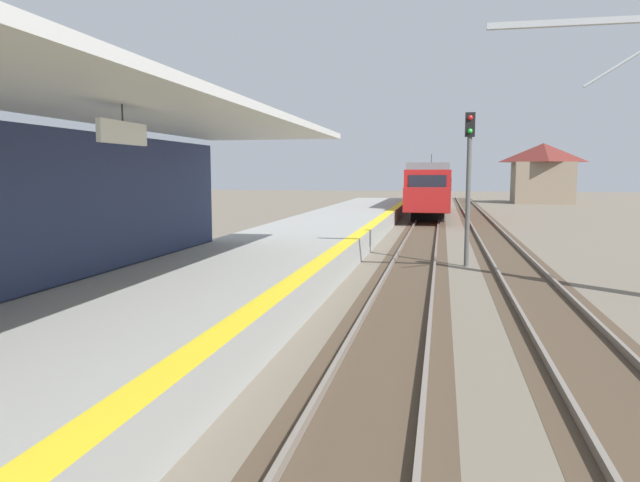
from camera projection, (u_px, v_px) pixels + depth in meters
station_platform at (246, 272)px, 16.40m from camera, size 5.00×80.00×0.91m
track_pair_nearest_platform at (412, 269)px, 19.45m from camera, size 2.34×120.00×0.16m
track_pair_middle at (520, 272)px, 18.77m from camera, size 2.34×120.00×0.16m
approaching_train at (430, 187)px, 44.83m from camera, size 2.93×19.60×4.76m
rail_signal_post at (469, 173)px, 19.84m from camera, size 0.32×0.34×5.20m
distant_trackside_house at (543, 172)px, 62.83m from camera, size 6.60×5.28×6.40m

